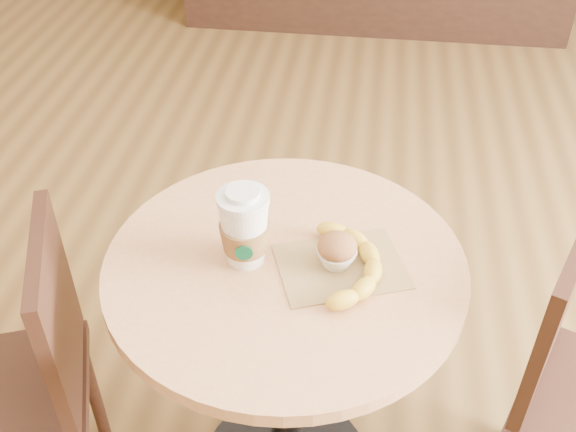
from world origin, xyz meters
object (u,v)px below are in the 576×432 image
object	(u,v)px
chair_left	(25,382)
coffee_cup	(244,230)
cafe_table	(285,333)
muffin	(337,251)
banana	(351,265)

from	to	relation	value
chair_left	coffee_cup	size ratio (longest dim) A/B	5.00
coffee_cup	cafe_table	bearing A→B (deg)	-4.85
cafe_table	muffin	xyz separation A→B (m)	(0.10, 0.00, 0.25)
coffee_cup	banana	world-z (taller)	coffee_cup
cafe_table	banana	world-z (taller)	banana
cafe_table	coffee_cup	world-z (taller)	coffee_cup
banana	chair_left	bearing A→B (deg)	-174.44
muffin	banana	bearing A→B (deg)	-31.54
coffee_cup	banana	bearing A→B (deg)	-12.07
cafe_table	banana	size ratio (longest dim) A/B	2.91
cafe_table	muffin	size ratio (longest dim) A/B	9.60
coffee_cup	banana	distance (m)	0.21
coffee_cup	muffin	size ratio (longest dim) A/B	2.12
coffee_cup	muffin	distance (m)	0.18
chair_left	coffee_cup	world-z (taller)	coffee_cup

